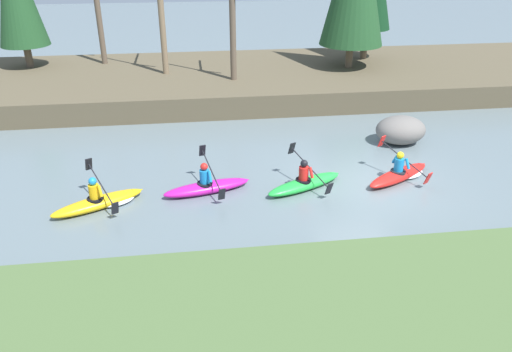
{
  "coord_description": "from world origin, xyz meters",
  "views": [
    {
      "loc": [
        -5.26,
        -13.67,
        7.31
      ],
      "look_at": [
        -3.49,
        -0.2,
        0.55
      ],
      "focal_mm": 35.0,
      "sensor_mm": 36.0,
      "label": 1
    }
  ],
  "objects_px": {
    "kayaker_trailing": "(207,186)",
    "boulder_midstream": "(401,130)",
    "kayaker_middle": "(305,182)",
    "kayaker_far_back": "(102,201)",
    "kayaker_lead": "(401,173)"
  },
  "relations": [
    {
      "from": "kayaker_lead",
      "to": "boulder_midstream",
      "type": "xyz_separation_m",
      "value": [
        1.12,
        2.9,
        0.33
      ]
    },
    {
      "from": "kayaker_far_back",
      "to": "kayaker_lead",
      "type": "bearing_deg",
      "value": -24.24
    },
    {
      "from": "kayaker_middle",
      "to": "kayaker_trailing",
      "type": "distance_m",
      "value": 3.03
    },
    {
      "from": "kayaker_trailing",
      "to": "boulder_midstream",
      "type": "relative_size",
      "value": 1.48
    },
    {
      "from": "kayaker_far_back",
      "to": "kayaker_middle",
      "type": "bearing_deg",
      "value": -24.76
    },
    {
      "from": "kayaker_trailing",
      "to": "boulder_midstream",
      "type": "xyz_separation_m",
      "value": [
        7.38,
        3.01,
        0.31
      ]
    },
    {
      "from": "kayaker_far_back",
      "to": "kayaker_trailing",
      "type": "bearing_deg",
      "value": -18.83
    },
    {
      "from": "kayaker_lead",
      "to": "boulder_midstream",
      "type": "distance_m",
      "value": 3.13
    },
    {
      "from": "kayaker_lead",
      "to": "kayaker_middle",
      "type": "xyz_separation_m",
      "value": [
        -3.23,
        -0.26,
        0.02
      ]
    },
    {
      "from": "kayaker_lead",
      "to": "kayaker_far_back",
      "type": "height_order",
      "value": "same"
    },
    {
      "from": "kayaker_lead",
      "to": "kayaker_middle",
      "type": "bearing_deg",
      "value": 154.66
    },
    {
      "from": "kayaker_lead",
      "to": "kayaker_trailing",
      "type": "bearing_deg",
      "value": 150.97
    },
    {
      "from": "boulder_midstream",
      "to": "kayaker_far_back",
      "type": "bearing_deg",
      "value": -161.52
    },
    {
      "from": "boulder_midstream",
      "to": "kayaker_trailing",
      "type": "bearing_deg",
      "value": -157.83
    },
    {
      "from": "boulder_midstream",
      "to": "kayaker_middle",
      "type": "bearing_deg",
      "value": -143.96
    }
  ]
}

